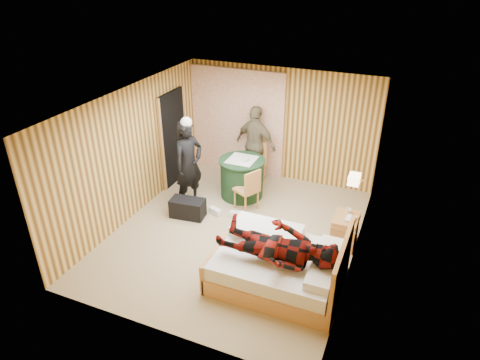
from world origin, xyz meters
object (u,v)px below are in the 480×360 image
at_px(woman_standing, 189,164).
at_px(man_on_bed, 278,239).
at_px(chair_far, 256,159).
at_px(man_at_table, 256,144).
at_px(bed, 279,265).
at_px(wall_lamp, 354,179).
at_px(chair_near, 249,187).
at_px(nightstand, 345,230).
at_px(duffel_bag, 188,208).
at_px(round_table, 242,177).

xyz_separation_m(woman_standing, man_on_bed, (2.41, -1.75, 0.05)).
xyz_separation_m(chair_far, man_at_table, (-0.03, 0.06, 0.32)).
bearing_deg(bed, wall_lamp, 59.71).
xyz_separation_m(bed, man_at_table, (-1.56, 3.05, 0.57)).
bearing_deg(man_on_bed, chair_near, 121.70).
relative_size(nightstand, man_at_table, 0.34).
distance_m(duffel_bag, woman_standing, 0.86).
bearing_deg(bed, nightstand, 61.03).
xyz_separation_m(round_table, man_at_table, (0.00, 0.80, 0.44)).
height_order(bed, round_table, bed).
bearing_deg(wall_lamp, chair_far, 144.95).
distance_m(wall_lamp, man_on_bed, 1.80).
relative_size(wall_lamp, man_at_table, 0.15).
bearing_deg(round_table, wall_lamp, -20.76).
distance_m(bed, chair_near, 2.15).
height_order(wall_lamp, woman_standing, woman_standing).
bearing_deg(chair_far, man_on_bed, -42.26).
height_order(duffel_bag, man_at_table, man_at_table).
height_order(chair_near, man_on_bed, man_on_bed).
distance_m(wall_lamp, duffel_bag, 3.22).
bearing_deg(round_table, nightstand, -21.18).
relative_size(round_table, man_on_bed, 0.54).
xyz_separation_m(bed, duffel_bag, (-2.22, 1.08, -0.11)).
bearing_deg(woman_standing, man_on_bed, -104.59).
height_order(chair_far, chair_near, chair_far).
relative_size(nightstand, duffel_bag, 0.88).
bearing_deg(duffel_bag, man_at_table, 65.00).
relative_size(chair_far, man_at_table, 0.54).
height_order(nightstand, woman_standing, woman_standing).
xyz_separation_m(chair_far, man_on_bed, (1.55, -3.22, 0.40)).
bearing_deg(woman_standing, nightstand, -71.66).
relative_size(chair_near, man_on_bed, 0.50).
bearing_deg(woman_standing, chair_far, -8.90).
height_order(round_table, chair_far, chair_far).
height_order(round_table, woman_standing, woman_standing).
bearing_deg(duffel_bag, round_table, 54.21).
bearing_deg(chair_near, chair_far, -138.06).
bearing_deg(duffel_bag, chair_near, 27.34).
xyz_separation_m(woman_standing, man_at_table, (0.83, 1.52, -0.03)).
distance_m(wall_lamp, nightstand, 1.01).
distance_m(woman_standing, man_on_bed, 2.98).
bearing_deg(chair_far, bed, -40.91).
distance_m(bed, duffel_bag, 2.47).
bearing_deg(woman_standing, duffel_bag, -137.14).
height_order(bed, chair_far, bed).
bearing_deg(duffel_bag, man_on_bed, -36.98).
bearing_deg(nightstand, wall_lamp, 3.91).
xyz_separation_m(wall_lamp, round_table, (-2.36, 0.89, -0.88)).
bearing_deg(bed, chair_far, 117.11).
bearing_deg(chair_near, round_table, -116.95).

